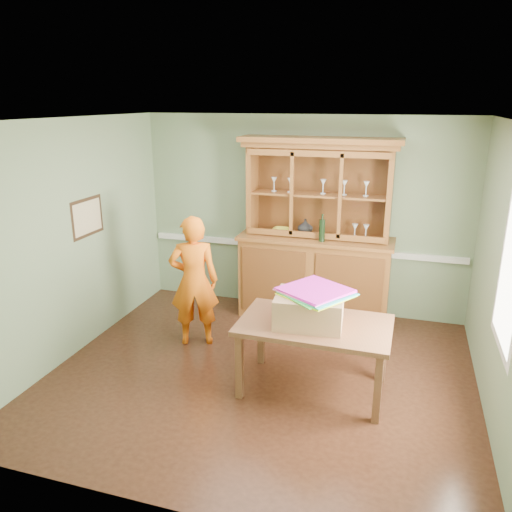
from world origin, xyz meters
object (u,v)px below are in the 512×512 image
(cardboard_box, at_px, (309,310))
(person, at_px, (194,281))
(china_hutch, at_px, (315,257))
(dining_table, at_px, (314,331))

(cardboard_box, xyz_separation_m, person, (-1.53, 0.66, -0.10))
(cardboard_box, bearing_deg, person, 156.50)
(china_hutch, height_order, person, china_hutch)
(china_hutch, relative_size, dining_table, 1.60)
(china_hutch, relative_size, cardboard_box, 3.71)
(cardboard_box, bearing_deg, china_hutch, 98.65)
(dining_table, relative_size, person, 0.94)
(china_hutch, distance_m, cardboard_box, 1.90)
(dining_table, bearing_deg, china_hutch, 101.16)
(china_hutch, height_order, cardboard_box, china_hutch)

